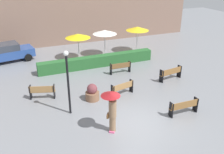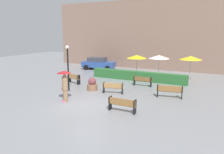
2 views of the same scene
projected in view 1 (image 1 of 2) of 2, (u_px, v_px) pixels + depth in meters
name	position (u px, v px, depth m)	size (l,w,h in m)	color
ground_plane	(138.00, 122.00, 13.36)	(60.00, 60.00, 0.00)	gray
bench_mid_center	(122.00, 88.00, 15.95)	(1.63, 0.66, 0.86)	#9E7242
bench_near_right	(184.00, 106.00, 13.87)	(1.75, 0.39, 0.86)	olive
bench_far_left	(42.00, 91.00, 15.51)	(1.59, 0.80, 0.90)	#9E7242
bench_back_row	(120.00, 67.00, 19.19)	(1.67, 0.38, 0.85)	brown
bench_far_right	(171.00, 73.00, 18.06)	(1.87, 0.64, 0.92)	olive
pedestrian_with_umbrella	(112.00, 107.00, 12.11)	(0.96, 0.96, 2.16)	#8C6B4C
planter_pot	(92.00, 93.00, 15.42)	(0.86, 0.86, 1.06)	brown
lamp_post	(68.00, 76.00, 13.26)	(0.28, 0.28, 3.70)	black
patio_umbrella_yellow	(78.00, 36.00, 21.44)	(2.16, 2.16, 2.28)	silver
patio_umbrella_white	(105.00, 32.00, 22.23)	(2.15, 2.15, 2.38)	silver
patio_umbrella_yellow_far	(137.00, 29.00, 23.10)	(2.11, 2.11, 2.46)	silver
hedge_strip	(97.00, 61.00, 20.48)	(9.62, 0.70, 0.91)	#28602D
building_facade	(65.00, 0.00, 25.04)	(28.00, 1.20, 8.79)	#846656
parked_car	(7.00, 52.00, 21.43)	(4.45, 2.57, 1.57)	#28478C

